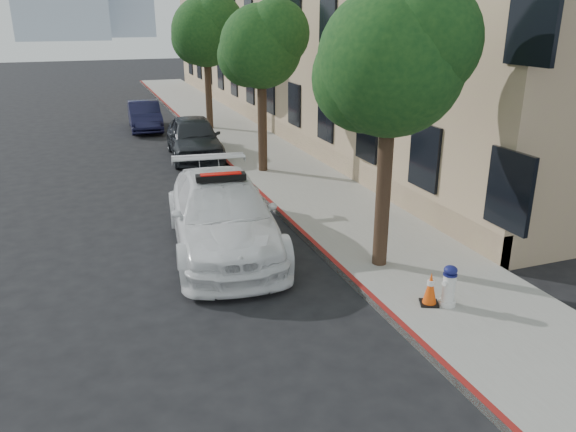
% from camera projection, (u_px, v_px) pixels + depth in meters
% --- Properties ---
extents(ground, '(120.00, 120.00, 0.00)m').
position_uv_depth(ground, '(222.00, 253.00, 12.70)').
color(ground, black).
rests_on(ground, ground).
extents(sidewalk, '(3.20, 50.00, 0.15)m').
position_uv_depth(sidewalk, '(249.00, 146.00, 22.67)').
color(sidewalk, gray).
rests_on(sidewalk, ground).
extents(curb_strip, '(0.12, 50.00, 0.15)m').
position_uv_depth(curb_strip, '(212.00, 149.00, 22.17)').
color(curb_strip, maroon).
rests_on(curb_strip, ground).
extents(building, '(8.00, 36.00, 10.00)m').
position_uv_depth(building, '(328.00, 16.00, 27.24)').
color(building, tan).
rests_on(building, ground).
extents(tree_near, '(2.92, 2.82, 5.62)m').
position_uv_depth(tree_near, '(393.00, 61.00, 10.43)').
color(tree_near, black).
rests_on(tree_near, sidewalk).
extents(tree_mid, '(2.77, 2.64, 5.43)m').
position_uv_depth(tree_mid, '(262.00, 46.00, 17.53)').
color(tree_mid, black).
rests_on(tree_mid, sidewalk).
extents(tree_far, '(3.10, 3.00, 5.81)m').
position_uv_depth(tree_far, '(206.00, 31.00, 24.51)').
color(tree_far, black).
rests_on(tree_far, sidewalk).
extents(police_car, '(2.91, 5.85, 1.78)m').
position_uv_depth(police_car, '(222.00, 214.00, 12.71)').
color(police_car, white).
rests_on(police_car, ground).
extents(parked_car_mid, '(2.15, 4.65, 1.54)m').
position_uv_depth(parked_car_mid, '(194.00, 137.00, 20.86)').
color(parked_car_mid, '#21252A').
rests_on(parked_car_mid, ground).
extents(parked_car_far, '(1.54, 3.99, 1.30)m').
position_uv_depth(parked_car_far, '(145.00, 116.00, 26.01)').
color(parked_car_far, black).
rests_on(parked_car_far, ground).
extents(fire_hydrant, '(0.33, 0.30, 0.78)m').
position_uv_depth(fire_hydrant, '(449.00, 286.00, 10.00)').
color(fire_hydrant, white).
rests_on(fire_hydrant, sidewalk).
extents(traffic_cone, '(0.43, 0.43, 0.62)m').
position_uv_depth(traffic_cone, '(430.00, 289.00, 10.06)').
color(traffic_cone, black).
rests_on(traffic_cone, sidewalk).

